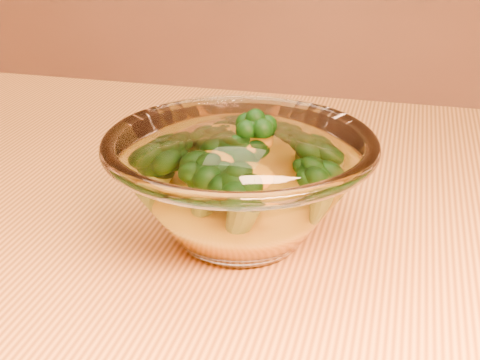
% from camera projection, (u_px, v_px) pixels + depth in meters
% --- Properties ---
extents(glass_bowl, '(0.20, 0.20, 0.09)m').
position_uv_depth(glass_bowl, '(240.00, 185.00, 0.48)').
color(glass_bowl, white).
rests_on(glass_bowl, table).
extents(cheese_sauce, '(0.11, 0.11, 0.03)m').
position_uv_depth(cheese_sauce, '(240.00, 208.00, 0.49)').
color(cheese_sauce, orange).
rests_on(cheese_sauce, glass_bowl).
extents(broccoli_heap, '(0.14, 0.13, 0.07)m').
position_uv_depth(broccoli_heap, '(238.00, 169.00, 0.49)').
color(broccoli_heap, black).
rests_on(broccoli_heap, cheese_sauce).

